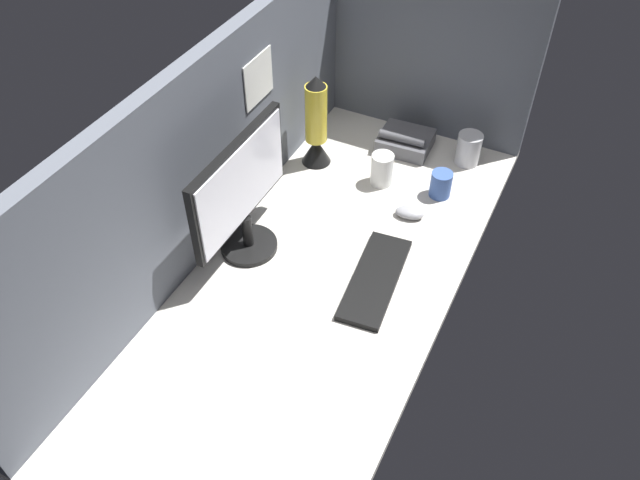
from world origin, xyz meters
TOP-DOWN VIEW (x-y plane):
  - ground_plane at (0.00, 0.00)cm, footprint 180.00×80.00cm
  - cubicle_wall_back at (0.05, 37.50)cm, footprint 180.00×5.50cm
  - cubicle_wall_side at (87.50, 0.00)cm, footprint 5.00×80.00cm
  - monitor at (0.18, 25.13)cm, footprint 46.29×18.00cm
  - keyboard at (4.61, -16.86)cm, footprint 38.13×16.71cm
  - mouse at (36.24, -15.84)cm, footprint 7.44×10.54cm
  - mug_steel at (73.40, -24.00)cm, footprint 8.88×8.88cm
  - mug_ceramic_blue at (51.58, -21.16)cm, footprint 10.66×7.30cm
  - mug_ceramic_white at (48.83, -0.51)cm, footprint 11.64×7.75cm
  - lava_lamp at (49.48, 25.52)cm, footprint 10.68×10.68cm
  - desk_phone at (71.34, -0.64)cm, footprint 18.04×19.93cm

SIDE VIEW (x-z plane):
  - ground_plane at x=0.00cm, z-range -3.00..0.00cm
  - keyboard at x=4.61cm, z-range 0.00..2.00cm
  - mouse at x=36.24cm, z-range 0.00..3.40cm
  - desk_phone at x=71.34cm, z-range -1.21..7.59cm
  - mug_ceramic_blue at x=51.58cm, z-range 0.02..9.39cm
  - mug_ceramic_white at x=48.83cm, z-range 0.03..11.80cm
  - mug_steel at x=73.40cm, z-range 0.00..11.86cm
  - lava_lamp at x=49.48cm, z-range -2.81..32.13cm
  - monitor at x=0.18cm, z-range 2.51..42.58cm
  - cubicle_wall_side at x=87.50cm, z-range 0.00..62.09cm
  - cubicle_wall_back at x=0.05cm, z-range 0.02..62.11cm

